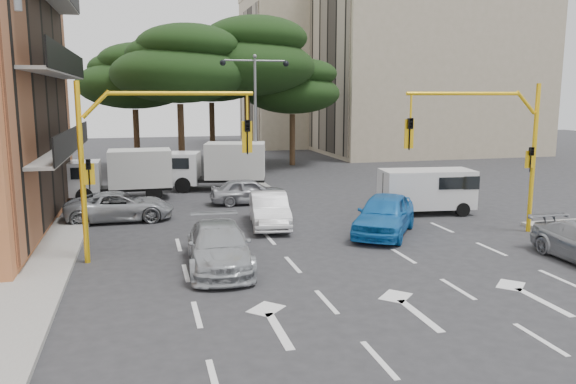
# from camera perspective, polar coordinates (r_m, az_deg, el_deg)

# --- Properties ---
(ground) EXTENTS (120.00, 120.00, 0.00)m
(ground) POSITION_cam_1_polar(r_m,az_deg,el_deg) (19.32, 6.27, -6.91)
(ground) COLOR #28282B
(ground) RESTS_ON ground
(median_strip) EXTENTS (1.40, 6.00, 0.15)m
(median_strip) POSITION_cam_1_polar(r_m,az_deg,el_deg) (34.37, -3.27, 0.65)
(median_strip) COLOR gray
(median_strip) RESTS_ON ground
(apartment_beige_near) EXTENTS (20.20, 12.15, 18.70)m
(apartment_beige_near) POSITION_cam_1_polar(r_m,az_deg,el_deg) (56.13, 14.09, 13.42)
(apartment_beige_near) COLOR tan
(apartment_beige_near) RESTS_ON ground
(apartment_beige_far) EXTENTS (16.20, 12.15, 16.70)m
(apartment_beige_far) POSITION_cam_1_polar(r_m,az_deg,el_deg) (64.40, 3.17, 12.30)
(apartment_beige_far) COLOR tan
(apartment_beige_far) RESTS_ON ground
(pine_left_near) EXTENTS (9.15, 9.15, 10.23)m
(pine_left_near) POSITION_cam_1_polar(r_m,az_deg,el_deg) (39.37, -10.93, 12.65)
(pine_left_near) COLOR #382616
(pine_left_near) RESTS_ON ground
(pine_center) EXTENTS (9.98, 9.98, 11.16)m
(pine_center) POSITION_cam_1_polar(r_m,az_deg,el_deg) (42.03, -4.14, 13.55)
(pine_center) COLOR #382616
(pine_center) RESTS_ON ground
(pine_left_far) EXTENTS (8.32, 8.32, 9.30)m
(pine_left_far) POSITION_cam_1_polar(r_m,az_deg,el_deg) (43.24, -15.31, 11.29)
(pine_left_far) COLOR #382616
(pine_left_far) RESTS_ON ground
(pine_right) EXTENTS (7.49, 7.49, 8.37)m
(pine_right) POSITION_cam_1_polar(r_m,az_deg,el_deg) (44.79, 0.53, 10.68)
(pine_right) COLOR #382616
(pine_right) RESTS_ON ground
(pine_back) EXTENTS (9.15, 9.15, 10.23)m
(pine_back) POSITION_cam_1_polar(r_m,az_deg,el_deg) (46.62, -7.76, 12.27)
(pine_back) COLOR #382616
(pine_back) RESTS_ON ground
(signal_mast_right) EXTENTS (5.79, 0.37, 6.00)m
(signal_mast_right) POSITION_cam_1_polar(r_m,az_deg,el_deg) (23.57, 20.37, 5.17)
(signal_mast_right) COLOR yellow
(signal_mast_right) RESTS_ON ground
(signal_mast_left) EXTENTS (5.79, 0.37, 6.00)m
(signal_mast_left) POSITION_cam_1_polar(r_m,az_deg,el_deg) (19.33, -15.02, 4.56)
(signal_mast_left) COLOR yellow
(signal_mast_left) RESTS_ON ground
(street_lamp_center) EXTENTS (4.16, 0.36, 7.77)m
(street_lamp_center) POSITION_cam_1_polar(r_m,az_deg,el_deg) (33.93, -3.36, 9.61)
(street_lamp_center) COLOR slate
(street_lamp_center) RESTS_ON median_strip
(car_white_hatch) EXTENTS (2.07, 4.49, 1.42)m
(car_white_hatch) POSITION_cam_1_polar(r_m,az_deg,el_deg) (23.95, -1.92, -1.82)
(car_white_hatch) COLOR silver
(car_white_hatch) RESTS_ON ground
(car_blue_compact) EXTENTS (4.35, 5.05, 1.64)m
(car_blue_compact) POSITION_cam_1_polar(r_m,az_deg,el_deg) (22.87, 9.78, -2.24)
(car_blue_compact) COLOR #1667B8
(car_blue_compact) RESTS_ON ground
(car_silver_wagon) EXTENTS (2.31, 5.03, 1.43)m
(car_silver_wagon) POSITION_cam_1_polar(r_m,az_deg,el_deg) (18.39, -7.03, -5.48)
(car_silver_wagon) COLOR #A4A8AC
(car_silver_wagon) RESTS_ON ground
(car_silver_cross_a) EXTENTS (4.71, 2.19, 1.31)m
(car_silver_cross_a) POSITION_cam_1_polar(r_m,az_deg,el_deg) (26.10, -16.71, -1.40)
(car_silver_cross_a) COLOR #9DA0A4
(car_silver_cross_a) RESTS_ON ground
(car_silver_cross_b) EXTENTS (4.01, 1.74, 1.35)m
(car_silver_cross_b) POSITION_cam_1_polar(r_m,az_deg,el_deg) (28.93, -4.01, 0.10)
(car_silver_cross_b) COLOR #9D9EA5
(car_silver_cross_b) RESTS_ON ground
(van_white) EXTENTS (4.47, 2.43, 2.13)m
(van_white) POSITION_cam_1_polar(r_m,az_deg,el_deg) (27.27, 13.89, 0.08)
(van_white) COLOR silver
(van_white) RESTS_ON ground
(box_truck_a) EXTENTS (5.43, 2.31, 2.67)m
(box_truck_a) POSITION_cam_1_polar(r_m,az_deg,el_deg) (31.29, -16.56, 1.68)
(box_truck_a) COLOR silver
(box_truck_a) RESTS_ON ground
(box_truck_b) EXTENTS (6.09, 3.66, 2.80)m
(box_truck_b) POSITION_cam_1_polar(r_m,az_deg,el_deg) (33.31, -7.11, 2.60)
(box_truck_b) COLOR silver
(box_truck_b) RESTS_ON ground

